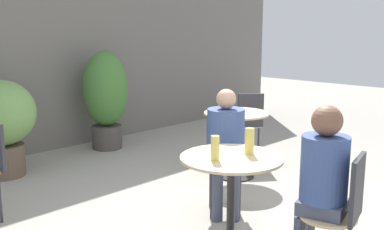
# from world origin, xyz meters

# --- Properties ---
(storefront_wall) EXTENTS (10.00, 0.06, 3.00)m
(storefront_wall) POSITION_xyz_m (0.00, 3.62, 1.50)
(storefront_wall) COLOR slate
(storefront_wall) RESTS_ON ground_plane
(cafe_table_near) EXTENTS (0.75, 0.75, 0.73)m
(cafe_table_near) POSITION_xyz_m (-0.23, 0.03, 0.55)
(cafe_table_near) COLOR black
(cafe_table_near) RESTS_ON ground_plane
(cafe_table_far) EXTENTS (0.72, 0.72, 0.73)m
(cafe_table_far) POSITION_xyz_m (1.14, 1.10, 0.54)
(cafe_table_far) COLOR black
(cafe_table_far) RESTS_ON ground_plane
(bistro_chair_0) EXTENTS (0.39, 0.40, 0.86)m
(bistro_chair_0) POSITION_xyz_m (-0.03, -0.73, 0.52)
(bistro_chair_0) COLOR tan
(bistro_chair_0) RESTS_ON ground_plane
(bistro_chair_1) EXTENTS (0.43, 0.43, 0.86)m
(bistro_chair_1) POSITION_xyz_m (0.34, 0.58, 0.52)
(bistro_chair_1) COLOR tan
(bistro_chair_1) RESTS_ON ground_plane
(bistro_chair_3) EXTENTS (0.43, 0.43, 0.86)m
(bistro_chair_3) POSITION_xyz_m (1.75, 1.40, 0.52)
(bistro_chair_3) COLOR tan
(bistro_chair_3) RESTS_ON ground_plane
(seated_person_0) EXTENTS (0.32, 0.35, 1.16)m
(seated_person_0) POSITION_xyz_m (-0.07, -0.60, 0.70)
(seated_person_0) COLOR #42475B
(seated_person_0) RESTS_ON ground_plane
(seated_person_1) EXTENTS (0.41, 0.41, 1.13)m
(seated_person_1) POSITION_xyz_m (0.24, 0.48, 0.68)
(seated_person_1) COLOR #42475B
(seated_person_1) RESTS_ON ground_plane
(beer_glass_0) EXTENTS (0.07, 0.07, 0.19)m
(beer_glass_0) POSITION_xyz_m (-0.08, -0.01, 0.83)
(beer_glass_0) COLOR #DBC65B
(beer_glass_0) RESTS_ON cafe_table_near
(beer_glass_1) EXTENTS (0.06, 0.06, 0.17)m
(beer_glass_1) POSITION_xyz_m (-0.38, 0.06, 0.82)
(beer_glass_1) COLOR #DBC65B
(beer_glass_1) RESTS_ON cafe_table_near
(potted_plant_0) EXTENTS (0.75, 0.75, 1.09)m
(potted_plant_0) POSITION_xyz_m (-0.67, 2.96, 0.65)
(potted_plant_0) COLOR brown
(potted_plant_0) RESTS_ON ground_plane
(potted_plant_1) EXTENTS (0.61, 0.61, 1.35)m
(potted_plant_1) POSITION_xyz_m (0.83, 3.14, 0.75)
(potted_plant_1) COLOR #47423D
(potted_plant_1) RESTS_ON ground_plane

